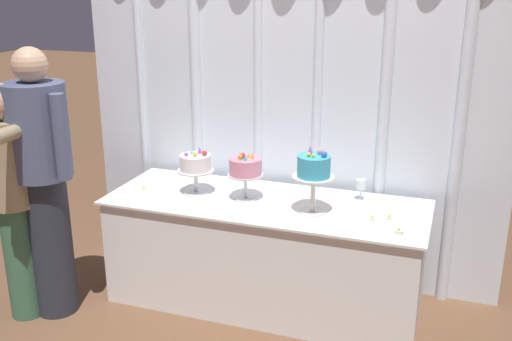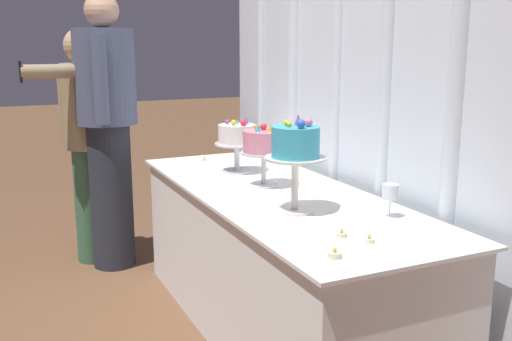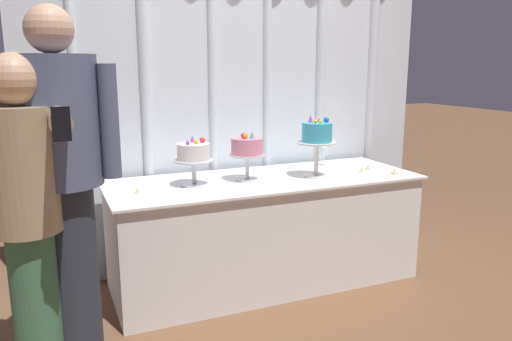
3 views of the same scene
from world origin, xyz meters
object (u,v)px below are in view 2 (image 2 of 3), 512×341
object	(u,v)px
tealight_near_left	(342,234)
tealight_near_right	(369,240)
cake_display_leftmost	(237,138)
guest_man_pink_jacket	(108,123)
tealight_far_right	(335,255)
wine_glass	(390,193)
cake_table	(277,263)
guest_girl_blue_dress	(85,133)
cake_display_center	(264,144)
tealight_far_left	(204,160)
cake_display_rightmost	(296,148)

from	to	relation	value
tealight_near_left	tealight_near_right	distance (m)	0.11
cake_display_leftmost	guest_man_pink_jacket	distance (m)	0.95
tealight_far_right	tealight_near_left	bearing A→B (deg)	140.99
wine_glass	tealight_near_left	bearing A→B (deg)	-68.18
cake_table	guest_girl_blue_dress	xyz separation A→B (m)	(-1.41, -0.67, 0.49)
cake_display_center	guest_man_pink_jacket	world-z (taller)	guest_man_pink_jacket
tealight_far_right	guest_man_pink_jacket	bearing A→B (deg)	-171.41
cake_table	tealight_far_left	size ratio (longest dim) A/B	56.99
cake_display_leftmost	guest_man_pink_jacket	bearing A→B (deg)	-144.96
cake_table	tealight_far_right	size ratio (longest dim) A/B	43.37
cake_display_center	cake_display_rightmost	bearing A→B (deg)	-9.45
cake_display_center	tealight_near_left	world-z (taller)	cake_display_center
tealight_near_right	wine_glass	bearing A→B (deg)	130.48
cake_display_center	tealight_near_right	size ratio (longest dim) A/B	7.75
cake_table	tealight_far_left	xyz separation A→B (m)	(-0.84, -0.07, 0.37)
tealight_near_left	tealight_near_right	bearing A→B (deg)	30.54
cake_display_leftmost	cake_display_rightmost	world-z (taller)	cake_display_rightmost
tealight_far_right	cake_display_rightmost	bearing A→B (deg)	165.34
cake_display_leftmost	tealight_near_left	distance (m)	1.20
tealight_near_left	tealight_far_right	xyz separation A→B (m)	(0.17, -0.14, 0.00)
cake_display_center	tealight_near_right	world-z (taller)	cake_display_center
tealight_near_right	tealight_far_left	bearing A→B (deg)	-178.89
wine_glass	tealight_near_right	xyz separation A→B (m)	(0.22, -0.25, -0.09)
cake_display_center	wine_glass	world-z (taller)	cake_display_center
wine_glass	guest_girl_blue_dress	xyz separation A→B (m)	(-1.98, -0.89, 0.03)
tealight_near_right	tealight_far_right	bearing A→B (deg)	-68.27
tealight_far_right	guest_man_pink_jacket	distance (m)	2.16
cake_table	guest_man_pink_jacket	bearing A→B (deg)	-156.42
tealight_near_right	tealight_far_right	world-z (taller)	tealight_far_right
cake_display_leftmost	tealight_near_left	xyz separation A→B (m)	(1.18, -0.09, -0.18)
cake_display_center	guest_girl_blue_dress	distance (m)	1.44
cake_table	tealight_near_left	bearing A→B (deg)	-7.45
guest_man_pink_jacket	cake_display_rightmost	bearing A→B (deg)	16.13
cake_table	guest_girl_blue_dress	bearing A→B (deg)	-154.68
cake_table	cake_display_center	size ratio (longest dim) A/B	6.46
cake_display_leftmost	tealight_far_left	size ratio (longest dim) A/B	8.48
cake_display_leftmost	cake_display_center	bearing A→B (deg)	-1.12
guest_girl_blue_dress	guest_man_pink_jacket	distance (m)	0.21
cake_display_leftmost	tealight_far_right	size ratio (longest dim) A/B	6.45
cake_display_center	cake_display_rightmost	xyz separation A→B (m)	(0.46, -0.08, 0.06)
cake_table	wine_glass	world-z (taller)	wine_glass
wine_glass	tealight_near_left	xyz separation A→B (m)	(0.12, -0.31, -0.09)
cake_display_center	tealight_far_right	world-z (taller)	cake_display_center
tealight_far_right	cake_display_center	bearing A→B (deg)	167.73
cake_display_center	cake_display_rightmost	distance (m)	0.47
cake_table	cake_display_center	world-z (taller)	cake_display_center
cake_display_rightmost	guest_girl_blue_dress	size ratio (longest dim) A/B	0.27
tealight_far_right	tealight_near_right	bearing A→B (deg)	111.73
cake_table	tealight_far_right	bearing A→B (deg)	-14.80
cake_display_center	tealight_near_right	xyz separation A→B (m)	(0.92, -0.02, -0.20)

